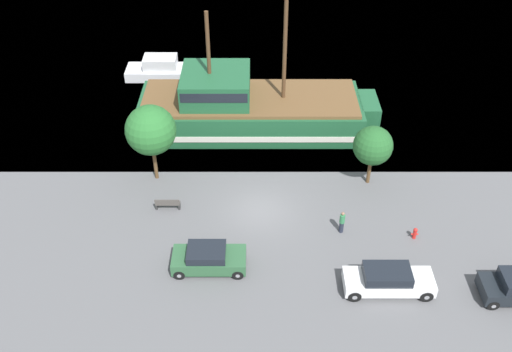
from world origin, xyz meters
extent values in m
plane|color=#5B5B5E|center=(0.00, 0.00, 0.00)|extent=(160.00, 160.00, 0.00)
cube|color=#1E5633|center=(-0.76, 9.72, 1.17)|extent=(16.46, 5.95, 2.34)
cube|color=silver|center=(-0.76, 9.72, 0.82)|extent=(16.13, 6.03, 0.45)
cube|color=#1E5633|center=(8.07, 9.72, 1.52)|extent=(1.40, 3.27, 1.64)
cube|color=brown|center=(-0.76, 9.72, 2.47)|extent=(15.80, 5.47, 0.25)
cube|color=#1E5633|center=(-3.23, 9.72, 3.57)|extent=(4.94, 4.76, 1.96)
cube|color=black|center=(-3.23, 9.72, 3.87)|extent=(4.69, 4.82, 0.71)
cylinder|color=#4C331E|center=(1.70, 9.72, 6.45)|extent=(0.28, 0.28, 7.71)
cylinder|color=#4C331E|center=(-3.65, 9.72, 5.87)|extent=(0.28, 0.28, 6.55)
cube|color=silver|center=(-8.05, 17.78, 0.42)|extent=(7.06, 2.37, 0.84)
cube|color=silver|center=(-8.58, 17.78, 1.35)|extent=(2.83, 1.85, 1.03)
cube|color=black|center=(-7.73, 17.78, 1.35)|extent=(0.12, 1.66, 0.82)
cube|color=white|center=(6.78, -6.47, 0.60)|extent=(4.79, 1.72, 0.66)
cube|color=black|center=(6.64, -6.47, 1.22)|extent=(2.49, 1.55, 0.57)
cylinder|color=black|center=(8.68, -7.24, 0.36)|extent=(0.71, 0.22, 0.71)
cylinder|color=gray|center=(8.68, -7.24, 0.36)|extent=(0.27, 0.25, 0.27)
cylinder|color=black|center=(8.68, -5.70, 0.36)|extent=(0.71, 0.22, 0.71)
cylinder|color=gray|center=(8.68, -5.70, 0.36)|extent=(0.27, 0.25, 0.27)
cylinder|color=black|center=(4.89, -7.24, 0.36)|extent=(0.71, 0.22, 0.71)
cylinder|color=gray|center=(4.89, -7.24, 0.36)|extent=(0.27, 0.25, 0.27)
cylinder|color=black|center=(4.89, -5.70, 0.36)|extent=(0.71, 0.22, 0.71)
cylinder|color=gray|center=(4.89, -5.70, 0.36)|extent=(0.27, 0.25, 0.27)
cube|color=#2D5B38|center=(-2.91, -4.87, 0.61)|extent=(4.10, 1.82, 0.74)
cube|color=black|center=(-3.04, -4.87, 1.21)|extent=(2.13, 1.63, 0.48)
cylinder|color=black|center=(-1.31, -5.69, 0.32)|extent=(0.63, 0.22, 0.63)
cylinder|color=gray|center=(-1.31, -5.69, 0.32)|extent=(0.24, 0.25, 0.24)
cylinder|color=black|center=(-1.31, -4.05, 0.32)|extent=(0.63, 0.22, 0.63)
cylinder|color=gray|center=(-1.31, -4.05, 0.32)|extent=(0.24, 0.25, 0.24)
cylinder|color=black|center=(-4.52, -5.69, 0.32)|extent=(0.63, 0.22, 0.63)
cylinder|color=gray|center=(-4.52, -5.69, 0.32)|extent=(0.24, 0.25, 0.24)
cylinder|color=black|center=(-4.52, -4.05, 0.32)|extent=(0.63, 0.22, 0.63)
cylinder|color=gray|center=(-4.52, -4.05, 0.32)|extent=(0.24, 0.25, 0.24)
cylinder|color=black|center=(12.03, -7.79, 0.32)|extent=(0.64, 0.22, 0.64)
cylinder|color=gray|center=(12.03, -7.79, 0.32)|extent=(0.24, 0.25, 0.24)
cylinder|color=black|center=(12.03, -6.16, 0.32)|extent=(0.64, 0.22, 0.64)
cylinder|color=gray|center=(12.03, -6.16, 0.32)|extent=(0.24, 0.25, 0.24)
cylinder|color=red|center=(9.11, -2.48, 0.28)|extent=(0.22, 0.22, 0.56)
sphere|color=red|center=(9.11, -2.48, 0.64)|extent=(0.25, 0.25, 0.25)
cylinder|color=red|center=(8.95, -2.48, 0.31)|extent=(0.10, 0.09, 0.09)
cylinder|color=red|center=(9.27, -2.48, 0.31)|extent=(0.10, 0.09, 0.09)
cube|color=#4C4742|center=(-5.87, 0.22, 0.42)|extent=(1.55, 0.45, 0.05)
cube|color=#4C4742|center=(-5.87, 0.02, 0.65)|extent=(1.55, 0.06, 0.40)
cube|color=#2D2D2D|center=(-6.58, 0.22, 0.20)|extent=(0.12, 0.36, 0.40)
cube|color=#2D2D2D|center=(-5.16, 0.22, 0.20)|extent=(0.12, 0.36, 0.40)
cylinder|color=#232838|center=(4.82, -1.93, 0.38)|extent=(0.27, 0.27, 0.75)
cylinder|color=#337F4C|center=(4.82, -1.93, 1.05)|extent=(0.32, 0.32, 0.58)
sphere|color=#8C664C|center=(4.82, -1.93, 1.44)|extent=(0.20, 0.20, 0.20)
cylinder|color=brown|center=(-7.02, 3.37, 1.22)|extent=(0.24, 0.24, 2.44)
sphere|color=#286B2D|center=(-7.02, 3.37, 3.83)|extent=(3.27, 3.27, 3.27)
cylinder|color=brown|center=(7.18, 2.90, 0.94)|extent=(0.24, 0.24, 1.87)
sphere|color=#235B28|center=(7.18, 2.90, 2.96)|extent=(2.56, 2.56, 2.56)
camera|label=1|loc=(-0.31, -27.05, 23.77)|focal=40.00mm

